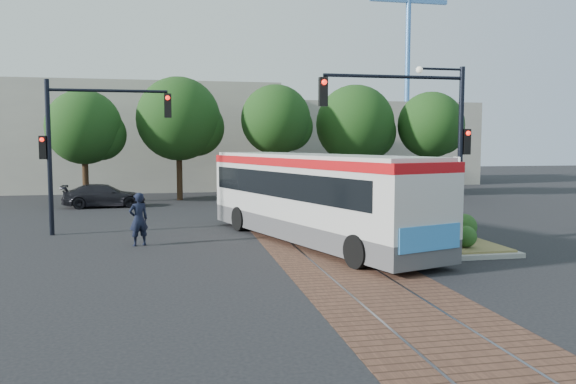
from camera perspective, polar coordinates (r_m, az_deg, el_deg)
The scene contains 11 objects.
ground at distance 19.90m, azimuth 2.63°, elevation -5.35°, with size 120.00×120.00×0.00m, color black.
trackbed at distance 23.75m, azimuth 0.29°, elevation -3.64°, with size 3.60×40.00×0.02m.
tree_row at distance 35.93m, azimuth -1.83°, elevation 7.04°, with size 26.40×5.60×7.67m.
warehouses at distance 47.93m, azimuth -6.35°, elevation 5.26°, with size 40.00×13.00×8.00m.
crane at distance 58.13m, azimuth 12.04°, elevation 12.12°, with size 8.00×0.50×18.00m.
city_bus at distance 20.13m, azimuth 2.44°, elevation -0.15°, with size 6.09×12.01×3.17m.
traffic_island at distance 20.72m, azimuth 16.33°, elevation -4.20°, with size 2.20×5.20×1.13m.
signal_pole_main at distance 20.13m, azimuth 14.05°, elevation 6.52°, with size 5.49×0.46×6.00m.
signal_pole_left at distance 23.27m, azimuth -20.41°, elevation 5.41°, with size 4.99×0.34×6.00m.
officer at distance 20.19m, azimuth -14.94°, elevation -2.69°, with size 0.68×0.45×1.86m, color black.
parked_car at distance 32.91m, azimuth -18.18°, elevation -0.35°, with size 1.81×4.45×1.29m, color black.
Camera 1 is at (-4.75, -18.99, 3.57)m, focal length 35.00 mm.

